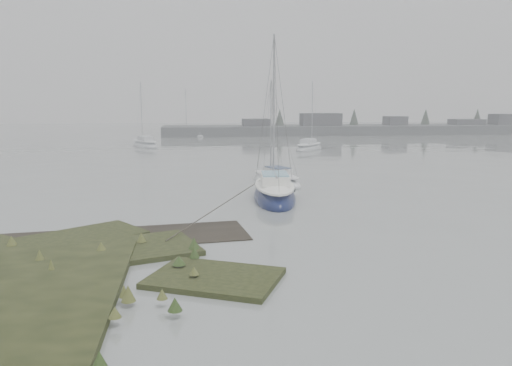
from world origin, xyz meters
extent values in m
plane|color=gray|center=(0.00, 30.00, 0.00)|extent=(160.00, 160.00, 0.00)
cube|color=#4C4F51|center=(26.00, 62.00, 0.60)|extent=(60.00, 8.00, 1.60)
cube|color=#424247|center=(10.00, 61.00, 1.40)|extent=(4.00, 3.00, 2.20)
cube|color=#424247|center=(20.00, 61.00, 1.80)|extent=(6.00, 3.00, 3.00)
cube|color=#424247|center=(32.00, 61.00, 1.55)|extent=(3.00, 3.00, 2.50)
cube|color=#424247|center=(44.00, 61.00, 1.30)|extent=(5.00, 3.00, 2.00)
cube|color=#424247|center=(50.00, 61.00, 1.70)|extent=(3.00, 3.00, 2.80)
cone|color=#384238|center=(14.00, 63.00, 2.20)|extent=(2.00, 2.00, 3.50)
cone|color=#384238|center=(26.00, 63.00, 2.20)|extent=(2.00, 2.00, 3.50)
cone|color=#384238|center=(38.00, 63.00, 2.20)|extent=(2.00, 2.00, 3.50)
cone|color=#384238|center=(47.00, 63.00, 2.20)|extent=(2.00, 2.00, 3.50)
ellipsoid|color=#0C143C|center=(4.18, 10.97, 0.11)|extent=(2.73, 6.57, 1.55)
ellipsoid|color=white|center=(4.18, 10.97, 0.73)|extent=(2.23, 5.71, 0.44)
cube|color=white|center=(4.15, 10.70, 1.11)|extent=(1.58, 2.32, 0.46)
cube|color=#7DACC0|center=(4.15, 10.70, 1.37)|extent=(1.47, 2.13, 0.07)
cylinder|color=#939399|center=(4.26, 11.79, 4.70)|extent=(0.10, 0.10, 7.30)
cylinder|color=#939399|center=(4.13, 10.52, 1.37)|extent=(0.34, 2.55, 0.08)
ellipsoid|color=white|center=(5.13, 15.87, 0.08)|extent=(3.32, 5.03, 1.17)
ellipsoid|color=silver|center=(5.13, 15.87, 0.55)|extent=(2.79, 4.34, 0.33)
cube|color=silver|center=(5.21, 15.68, 0.84)|extent=(1.59, 1.91, 0.34)
cube|color=#16284B|center=(5.21, 15.68, 1.03)|extent=(1.47, 1.76, 0.05)
cylinder|color=#939399|center=(4.89, 16.44, 3.53)|extent=(0.08, 0.08, 5.48)
cylinder|color=#939399|center=(5.26, 15.56, 1.03)|extent=(0.80, 1.79, 0.06)
ellipsoid|color=silver|center=(-4.98, 43.21, 0.09)|extent=(4.11, 5.74, 1.34)
ellipsoid|color=silver|center=(-4.98, 43.21, 0.63)|extent=(3.46, 4.95, 0.38)
cube|color=silver|center=(-4.87, 43.00, 0.96)|extent=(1.91, 2.22, 0.39)
cube|color=silver|center=(-4.87, 43.00, 1.18)|extent=(1.77, 2.05, 0.06)
cylinder|color=#939399|center=(-5.30, 43.84, 4.06)|extent=(0.09, 0.09, 6.31)
cylinder|color=#939399|center=(-4.80, 42.86, 1.18)|extent=(1.06, 2.00, 0.07)
ellipsoid|color=#A4A9AC|center=(12.35, 36.93, 0.09)|extent=(4.64, 5.46, 1.32)
ellipsoid|color=white|center=(12.35, 36.93, 0.62)|extent=(3.94, 4.69, 0.37)
cube|color=white|center=(12.21, 36.74, 0.95)|extent=(2.04, 2.20, 0.39)
cube|color=silver|center=(12.21, 36.74, 1.17)|extent=(1.89, 2.03, 0.06)
cylinder|color=#939399|center=(12.76, 37.50, 4.01)|extent=(0.09, 0.09, 6.23)
cylinder|color=#939399|center=(12.12, 36.62, 1.17)|extent=(1.33, 1.81, 0.07)
ellipsoid|color=#A1A6AA|center=(0.09, 59.76, 0.09)|extent=(4.94, 4.90, 1.27)
ellipsoid|color=silver|center=(0.09, 59.76, 0.60)|extent=(4.22, 4.18, 0.36)
cube|color=silver|center=(0.25, 59.60, 0.91)|extent=(2.07, 2.06, 0.37)
cube|color=silver|center=(0.25, 59.60, 1.12)|extent=(1.91, 1.90, 0.06)
cylinder|color=#939399|center=(-0.39, 60.23, 3.85)|extent=(0.08, 0.08, 5.99)
cylinder|color=#939399|center=(0.36, 59.50, 1.12)|extent=(1.54, 1.52, 0.07)
camera|label=1|loc=(-0.15, -13.88, 4.93)|focal=35.00mm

